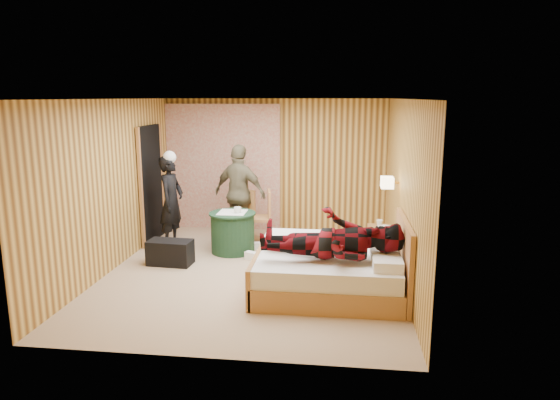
# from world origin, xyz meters

# --- Properties ---
(floor) EXTENTS (4.20, 5.00, 0.01)m
(floor) POSITION_xyz_m (0.00, 0.00, 0.00)
(floor) COLOR tan
(floor) RESTS_ON ground
(ceiling) EXTENTS (4.20, 5.00, 0.01)m
(ceiling) POSITION_xyz_m (0.00, 0.00, 2.50)
(ceiling) COLOR silver
(ceiling) RESTS_ON wall_back
(wall_back) EXTENTS (4.20, 0.02, 2.50)m
(wall_back) POSITION_xyz_m (0.00, 2.50, 1.25)
(wall_back) COLOR #DFB555
(wall_back) RESTS_ON floor
(wall_left) EXTENTS (0.02, 5.00, 2.50)m
(wall_left) POSITION_xyz_m (-2.10, 0.00, 1.25)
(wall_left) COLOR #DFB555
(wall_left) RESTS_ON floor
(wall_right) EXTENTS (0.02, 5.00, 2.50)m
(wall_right) POSITION_xyz_m (2.10, 0.00, 1.25)
(wall_right) COLOR #DFB555
(wall_right) RESTS_ON floor
(curtain) EXTENTS (2.20, 0.08, 2.40)m
(curtain) POSITION_xyz_m (-1.00, 2.43, 1.20)
(curtain) COLOR beige
(curtain) RESTS_ON floor
(doorway) EXTENTS (0.06, 0.90, 2.05)m
(doorway) POSITION_xyz_m (-2.06, 1.40, 1.02)
(doorway) COLOR black
(doorway) RESTS_ON floor
(wall_lamp) EXTENTS (0.26, 0.24, 0.16)m
(wall_lamp) POSITION_xyz_m (1.92, 0.45, 1.30)
(wall_lamp) COLOR gold
(wall_lamp) RESTS_ON wall_right
(bed) EXTENTS (1.94, 1.48, 1.01)m
(bed) POSITION_xyz_m (1.13, -0.66, 0.29)
(bed) COLOR #BB734C
(bed) RESTS_ON floor
(nightstand) EXTENTS (0.38, 0.52, 0.50)m
(nightstand) POSITION_xyz_m (1.88, 0.89, 0.26)
(nightstand) COLOR #BB734C
(nightstand) RESTS_ON floor
(round_table) EXTENTS (0.77, 0.77, 0.68)m
(round_table) POSITION_xyz_m (-0.51, 0.92, 0.34)
(round_table) COLOR #204527
(round_table) RESTS_ON floor
(chair_far) EXTENTS (0.56, 0.56, 0.93)m
(chair_far) POSITION_xyz_m (-0.47, 1.53, 0.54)
(chair_far) COLOR #BB734C
(chair_far) RESTS_ON floor
(chair_near) EXTENTS (0.50, 0.50, 0.95)m
(chair_near) POSITION_xyz_m (-0.08, 1.45, 0.55)
(chair_near) COLOR #BB734C
(chair_near) RESTS_ON floor
(duffel_bag) EXTENTS (0.69, 0.40, 0.38)m
(duffel_bag) POSITION_xyz_m (-1.33, 0.19, 0.19)
(duffel_bag) COLOR black
(duffel_bag) RESTS_ON floor
(sneaker_left) EXTENTS (0.27, 0.15, 0.11)m
(sneaker_left) POSITION_xyz_m (-0.10, 1.13, 0.06)
(sneaker_left) COLOR white
(sneaker_left) RESTS_ON floor
(sneaker_right) EXTENTS (0.30, 0.22, 0.13)m
(sneaker_right) POSITION_xyz_m (-0.09, 0.53, 0.06)
(sneaker_right) COLOR white
(sneaker_right) RESTS_ON floor
(woman_standing) EXTENTS (0.44, 0.62, 1.57)m
(woman_standing) POSITION_xyz_m (-1.60, 1.10, 0.79)
(woman_standing) COLOR black
(woman_standing) RESTS_ON floor
(man_at_table) EXTENTS (1.09, 0.76, 1.72)m
(man_at_table) POSITION_xyz_m (-0.51, 1.56, 0.86)
(man_at_table) COLOR brown
(man_at_table) RESTS_ON floor
(man_on_bed) EXTENTS (0.86, 0.67, 1.77)m
(man_on_bed) POSITION_xyz_m (1.15, -0.88, 0.94)
(man_on_bed) COLOR #65090F
(man_on_bed) RESTS_ON bed
(book_lower) EXTENTS (0.25, 0.27, 0.02)m
(book_lower) POSITION_xyz_m (1.88, 0.84, 0.51)
(book_lower) COLOR white
(book_lower) RESTS_ON nightstand
(book_upper) EXTENTS (0.25, 0.27, 0.02)m
(book_upper) POSITION_xyz_m (1.88, 0.84, 0.53)
(book_upper) COLOR white
(book_upper) RESTS_ON nightstand
(cup_nightstand) EXTENTS (0.13, 0.13, 0.09)m
(cup_nightstand) POSITION_xyz_m (1.88, 1.02, 0.55)
(cup_nightstand) COLOR white
(cup_nightstand) RESTS_ON nightstand
(cup_table) EXTENTS (0.14, 0.14, 0.10)m
(cup_table) POSITION_xyz_m (-0.41, 0.87, 0.73)
(cup_table) COLOR white
(cup_table) RESTS_ON round_table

